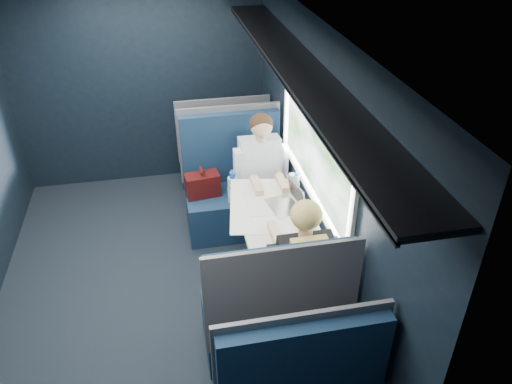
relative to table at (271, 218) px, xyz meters
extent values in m
cube|color=black|center=(-1.03, 0.00, -0.67)|extent=(2.80, 4.20, 0.01)
cube|color=black|center=(0.42, 0.00, 0.49)|extent=(0.10, 4.20, 2.30)
cube|color=black|center=(-1.03, 2.15, 0.49)|extent=(2.80, 0.10, 2.30)
cube|color=silver|center=(-1.03, 0.00, 1.69)|extent=(2.80, 4.20, 0.10)
cube|color=beige|center=(0.35, 0.00, 1.08)|extent=(0.03, 1.84, 0.07)
cube|color=beige|center=(0.35, 0.00, 0.23)|extent=(0.03, 1.84, 0.07)
cube|color=beige|center=(0.35, -0.89, 0.66)|extent=(0.03, 0.07, 0.78)
cube|color=beige|center=(0.35, 0.89, 0.66)|extent=(0.03, 0.07, 0.78)
cube|color=black|center=(0.19, 0.00, 1.32)|extent=(0.36, 4.10, 0.04)
cube|color=black|center=(0.02, 0.00, 1.30)|extent=(0.02, 4.10, 0.03)
cube|color=red|center=(0.35, 0.00, 1.23)|extent=(0.01, 0.10, 0.12)
cylinder|color=#54565E|center=(-0.15, 0.00, -0.31)|extent=(0.08, 0.08, 0.70)
cube|color=silver|center=(0.03, 0.00, 0.06)|extent=(0.62, 1.00, 0.04)
cube|color=#0C1F39|center=(-0.18, 0.78, -0.44)|extent=(1.00, 0.50, 0.45)
cube|color=#0C1F39|center=(-0.18, 1.08, 0.16)|extent=(1.00, 0.10, 0.75)
cube|color=#54565E|center=(-0.18, 1.14, 0.19)|extent=(1.04, 0.03, 0.82)
cube|color=#54565E|center=(-0.18, 0.73, -0.11)|extent=(0.06, 0.40, 0.20)
cube|color=#450F0E|center=(-0.51, 0.83, -0.10)|extent=(0.36, 0.22, 0.24)
cylinder|color=#450F0E|center=(-0.51, 0.83, 0.07)|extent=(0.05, 0.14, 0.03)
cylinder|color=silver|center=(-0.23, 0.66, -0.08)|extent=(0.10, 0.10, 0.27)
cylinder|color=blue|center=(-0.23, 0.66, 0.08)|extent=(0.05, 0.05, 0.06)
cube|color=#0C1F39|center=(-0.18, -0.78, -0.44)|extent=(1.00, 0.50, 0.45)
cube|color=#0C1F39|center=(-0.18, -1.08, 0.16)|extent=(1.00, 0.10, 0.75)
cube|color=#54565E|center=(-0.18, -1.14, 0.19)|extent=(1.04, 0.03, 0.82)
cube|color=#54565E|center=(-0.18, -0.73, -0.11)|extent=(0.06, 0.40, 0.20)
cube|color=#0C1F39|center=(-0.18, 1.88, -0.44)|extent=(1.00, 0.40, 0.45)
cube|color=#0C1F39|center=(-0.18, 1.64, 0.12)|extent=(1.00, 0.10, 0.66)
cube|color=#54565E|center=(-0.18, 1.59, 0.14)|extent=(1.04, 0.03, 0.72)
cube|color=#0C1F39|center=(-0.18, -1.64, 0.12)|extent=(1.00, 0.10, 0.66)
cube|color=#54565E|center=(-0.18, -1.59, 0.14)|extent=(1.04, 0.03, 0.72)
cube|color=black|center=(0.07, 0.64, -0.13)|extent=(0.36, 0.44, 0.16)
cube|color=black|center=(0.07, 0.44, -0.44)|extent=(0.32, 0.12, 0.45)
cube|color=white|center=(0.07, 0.80, 0.12)|extent=(0.40, 0.29, 0.53)
cylinder|color=#D8A88C|center=(0.07, 0.76, 0.40)|extent=(0.10, 0.10, 0.06)
sphere|color=#D8A88C|center=(0.07, 0.74, 0.53)|extent=(0.21, 0.21, 0.21)
sphere|color=#382114|center=(0.07, 0.76, 0.55)|extent=(0.22, 0.22, 0.22)
cube|color=white|center=(-0.15, 0.76, 0.12)|extent=(0.09, 0.12, 0.34)
cube|color=white|center=(0.29, 0.76, 0.12)|extent=(0.09, 0.12, 0.34)
cube|color=black|center=(0.07, -0.64, -0.13)|extent=(0.36, 0.44, 0.16)
cube|color=black|center=(0.07, -0.44, -0.44)|extent=(0.32, 0.12, 0.45)
cube|color=black|center=(0.07, -0.80, 0.12)|extent=(0.40, 0.29, 0.53)
cylinder|color=#D8A88C|center=(0.07, -0.76, 0.40)|extent=(0.10, 0.10, 0.06)
sphere|color=#D8A88C|center=(0.07, -0.74, 0.53)|extent=(0.21, 0.21, 0.21)
sphere|color=#D1BB61|center=(0.07, -0.76, 0.55)|extent=(0.22, 0.22, 0.22)
cube|color=black|center=(-0.15, -0.76, 0.12)|extent=(0.09, 0.12, 0.34)
cube|color=black|center=(0.29, -0.76, 0.12)|extent=(0.09, 0.12, 0.34)
cube|color=#D1BB61|center=(0.07, -0.86, 0.24)|extent=(0.26, 0.07, 0.36)
cube|color=white|center=(-0.03, 0.10, 0.08)|extent=(0.73, 0.95, 0.01)
cube|color=silver|center=(0.12, 0.04, 0.08)|extent=(0.29, 0.36, 0.02)
cube|color=silver|center=(0.23, 0.04, 0.21)|extent=(0.07, 0.32, 0.22)
cube|color=black|center=(0.23, 0.04, 0.21)|extent=(0.05, 0.28, 0.18)
cylinder|color=silver|center=(0.30, 0.27, 0.16)|extent=(0.06, 0.06, 0.16)
cylinder|color=blue|center=(0.30, 0.27, 0.26)|extent=(0.03, 0.03, 0.04)
cylinder|color=white|center=(0.30, 0.43, 0.12)|extent=(0.07, 0.07, 0.09)
camera|label=1|loc=(-0.82, -3.43, 2.50)|focal=35.00mm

